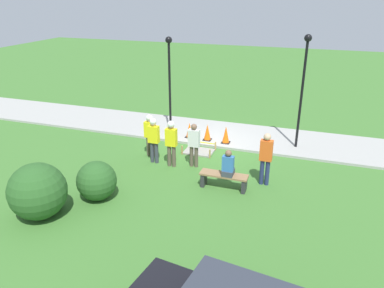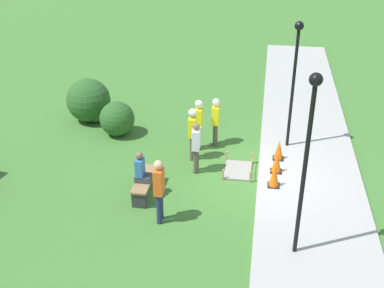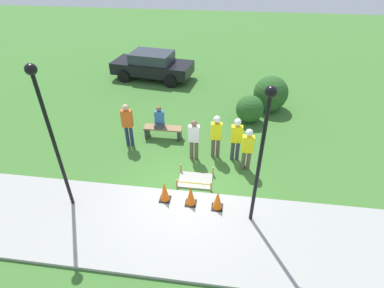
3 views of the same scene
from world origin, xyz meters
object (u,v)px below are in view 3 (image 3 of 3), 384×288
object	(u,v)px
traffic_cone_far_patch	(191,195)
lamppost_near	(263,142)
traffic_cone_sidewalk_edge	(218,200)
person_seated_on_bench	(159,119)
worker_assistant	(216,133)
bystander_in_orange_shirt	(128,123)
bystander_in_gray_shirt	(194,138)
park_bench	(163,131)
lamppost_far	(48,123)
traffic_cone_near_patch	(165,191)
worker_trainee	(248,146)
worker_supervisor	(236,136)
parked_car_black	(152,65)

from	to	relation	value
traffic_cone_far_patch	lamppost_near	xyz separation A→B (m)	(1.81, -0.35, 2.35)
traffic_cone_sidewalk_edge	person_seated_on_bench	bearing A→B (deg)	124.67
worker_assistant	bystander_in_orange_shirt	bearing A→B (deg)	174.95
bystander_in_orange_shirt	bystander_in_gray_shirt	size ratio (longest dim) A/B	1.10
park_bench	lamppost_far	distance (m)	5.23
traffic_cone_near_patch	worker_trainee	distance (m)	3.23
park_bench	bystander_in_gray_shirt	bearing A→B (deg)	-40.76
traffic_cone_far_patch	bystander_in_gray_shirt	xyz separation A→B (m)	(-0.21, 2.41, 0.48)
worker_assistant	worker_supervisor	bearing A→B (deg)	-7.05
person_seated_on_bench	traffic_cone_near_patch	bearing A→B (deg)	-75.05
traffic_cone_near_patch	lamppost_near	distance (m)	3.53
traffic_cone_sidewalk_edge	worker_trainee	distance (m)	2.35
traffic_cone_sidewalk_edge	worker_supervisor	size ratio (longest dim) A/B	0.37
bystander_in_gray_shirt	worker_trainee	bearing A→B (deg)	-10.84
person_seated_on_bench	bystander_in_gray_shirt	distance (m)	2.03
person_seated_on_bench	parked_car_black	xyz separation A→B (m)	(-1.81, 6.14, -0.05)
person_seated_on_bench	worker_assistant	distance (m)	2.58
park_bench	worker_supervisor	bearing A→B (deg)	-20.31
traffic_cone_far_patch	park_bench	xyz separation A→B (m)	(-1.65, 3.65, -0.09)
worker_trainee	lamppost_near	distance (m)	3.01
park_bench	bystander_in_gray_shirt	world-z (taller)	bystander_in_gray_shirt
bystander_in_gray_shirt	parked_car_black	xyz separation A→B (m)	(-3.38, 7.42, -0.11)
park_bench	parked_car_black	distance (m)	6.50
park_bench	parked_car_black	xyz separation A→B (m)	(-1.95, 6.19, 0.46)
bystander_in_orange_shirt	lamppost_far	size ratio (longest dim) A/B	0.41
park_bench	lamppost_near	bearing A→B (deg)	-49.24
worker_supervisor	parked_car_black	xyz separation A→B (m)	(-4.88, 7.27, -0.22)
park_bench	worker_supervisor	world-z (taller)	worker_supervisor
traffic_cone_near_patch	lamppost_far	xyz separation A→B (m)	(-2.79, -0.52, 2.48)
worker_trainee	lamppost_near	world-z (taller)	lamppost_near
traffic_cone_sidewalk_edge	park_bench	xyz separation A→B (m)	(-2.46, 3.71, -0.07)
parked_car_black	park_bench	bearing A→B (deg)	-64.47
worker_trainee	bystander_in_gray_shirt	xyz separation A→B (m)	(-1.89, 0.36, -0.05)
traffic_cone_near_patch	park_bench	distance (m)	3.68
lamppost_near	traffic_cone_sidewalk_edge	bearing A→B (deg)	163.48
bystander_in_orange_shirt	lamppost_far	world-z (taller)	lamppost_far
person_seated_on_bench	worker_trainee	world-z (taller)	worker_trainee
park_bench	person_seated_on_bench	xyz separation A→B (m)	(-0.14, 0.05, 0.51)
traffic_cone_far_patch	person_seated_on_bench	xyz separation A→B (m)	(-1.79, 3.70, 0.42)
park_bench	worker_assistant	size ratio (longest dim) A/B	0.89
traffic_cone_far_patch	person_seated_on_bench	distance (m)	4.13
traffic_cone_near_patch	worker_trainee	xyz separation A→B (m)	(2.49, 1.99, 0.53)
park_bench	lamppost_near	size ratio (longest dim) A/B	0.37
traffic_cone_far_patch	worker_trainee	xyz separation A→B (m)	(1.68, 2.05, 0.54)
worker_supervisor	parked_car_black	size ratio (longest dim) A/B	0.37
bystander_in_orange_shirt	bystander_in_gray_shirt	xyz separation A→B (m)	(2.63, -0.54, -0.11)
worker_assistant	worker_trainee	xyz separation A→B (m)	(1.12, -0.60, -0.06)
person_seated_on_bench	parked_car_black	size ratio (longest dim) A/B	0.19
traffic_cone_near_patch	worker_supervisor	distance (m)	3.32
worker_assistant	person_seated_on_bench	bearing A→B (deg)	155.97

